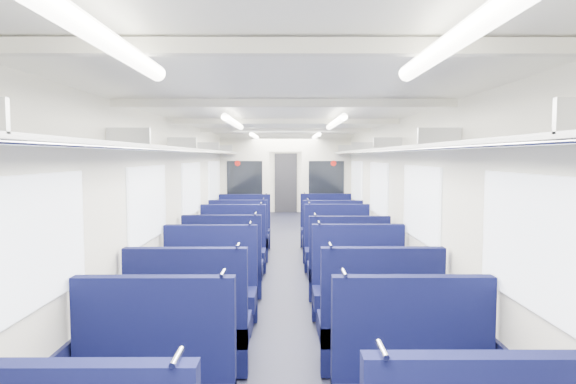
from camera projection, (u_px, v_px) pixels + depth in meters
name	position (u px, v px, depth m)	size (l,w,h in m)	color
floor	(285.00, 274.00, 8.04)	(2.80, 18.00, 0.01)	black
ceiling	(285.00, 128.00, 7.88)	(2.80, 18.00, 0.01)	white
wall_left	(198.00, 202.00, 7.95)	(0.02, 18.00, 2.35)	beige
dado_left	(199.00, 253.00, 8.01)	(0.03, 17.90, 0.70)	black
wall_right	(373.00, 202.00, 7.96)	(0.02, 18.00, 2.35)	beige
dado_right	(371.00, 253.00, 8.02)	(0.03, 17.90, 0.70)	black
wall_far	(286.00, 178.00, 16.94)	(2.80, 0.02, 2.35)	beige
luggage_rack_left	(209.00, 152.00, 7.90)	(0.36, 17.40, 0.18)	#B2B5BA
luggage_rack_right	(362.00, 152.00, 7.91)	(0.36, 17.40, 0.18)	#B2B5BA
windows	(285.00, 188.00, 7.49)	(2.78, 15.60, 0.75)	white
ceiling_fittings	(285.00, 131.00, 7.62)	(2.70, 16.06, 0.11)	beige
end_door	(286.00, 183.00, 16.89)	(0.75, 0.06, 2.00)	black
bulkhead	(286.00, 187.00, 10.72)	(2.80, 0.10, 2.35)	beige
seat_8	(190.00, 332.00, 4.37)	(1.04, 0.58, 1.16)	#0B0F38
seat_9	(378.00, 331.00, 4.39)	(1.04, 0.58, 1.16)	#0B0F38
seat_10	(209.00, 296.00, 5.48)	(1.04, 0.58, 1.16)	#0B0F38
seat_11	(359.00, 295.00, 5.54)	(1.04, 0.58, 1.16)	#0B0F38
seat_12	(224.00, 271.00, 6.71)	(1.04, 0.58, 1.16)	#0B0F38
seat_13	(348.00, 273.00, 6.59)	(1.04, 0.58, 1.16)	#0B0F38
seat_14	(233.00, 254.00, 7.85)	(1.04, 0.58, 1.16)	#0B0F38
seat_15	(337.00, 253.00, 7.91)	(1.04, 0.58, 1.16)	#0B0F38
seat_16	(239.00, 242.00, 8.97)	(1.04, 0.58, 1.16)	#0B0F38
seat_17	(332.00, 243.00, 8.88)	(1.04, 0.58, 1.16)	#0B0F38
seat_18	(244.00, 233.00, 10.00)	(1.04, 0.58, 1.16)	#0B0F38
seat_19	(326.00, 232.00, 10.16)	(1.04, 0.58, 1.16)	#0B0F38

